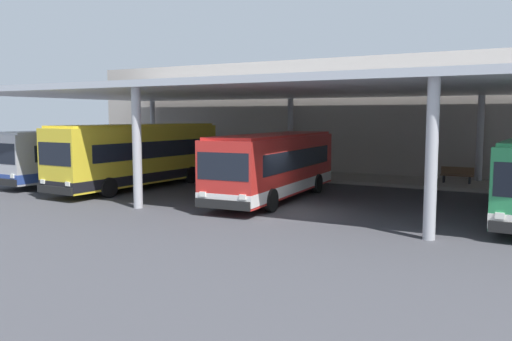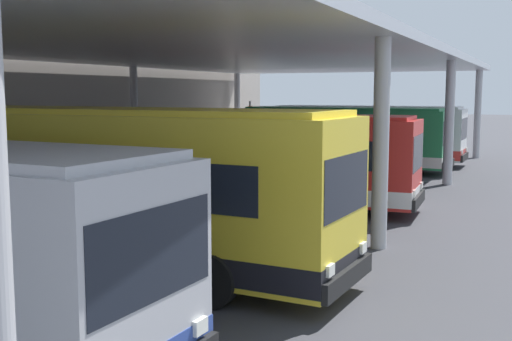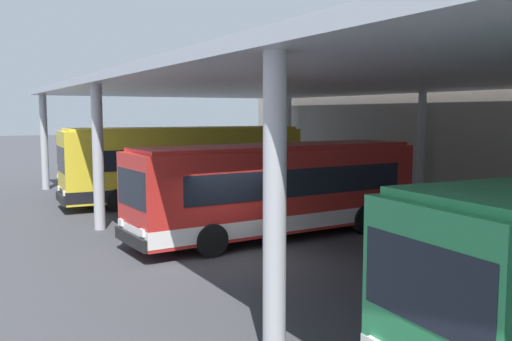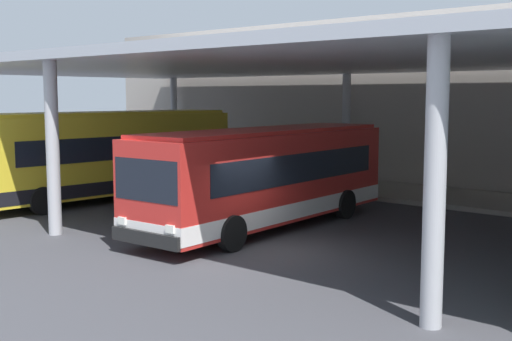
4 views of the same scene
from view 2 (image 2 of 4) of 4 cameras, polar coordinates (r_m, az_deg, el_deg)
ground_plane at (r=23.00m, az=8.41°, el=-2.87°), size 200.00×200.00×0.00m
platform_kerb at (r=28.49m, az=-14.95°, el=-0.96°), size 42.00×4.50×0.18m
station_building_facade at (r=30.40m, az=-19.97°, el=6.74°), size 48.00×1.60×8.00m
canopy_shelter at (r=24.78m, az=-3.89°, el=10.22°), size 40.00×17.00×5.55m
bus_second_bay at (r=14.46m, az=-13.34°, el=-1.40°), size 3.11×11.44×3.57m
bus_middle_bay at (r=21.78m, az=0.53°, el=1.05°), size 3.12×10.65×3.17m
bus_far_bay at (r=32.65m, az=7.75°, el=2.96°), size 3.12×10.65×3.17m
bus_departing at (r=35.99m, az=9.84°, el=3.29°), size 2.79×10.55×3.17m
bench_waiting at (r=32.60m, az=-9.31°, el=1.17°), size 1.80×0.45×0.92m
banner_sign at (r=40.75m, az=-0.53°, el=4.26°), size 0.70×0.12×3.20m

